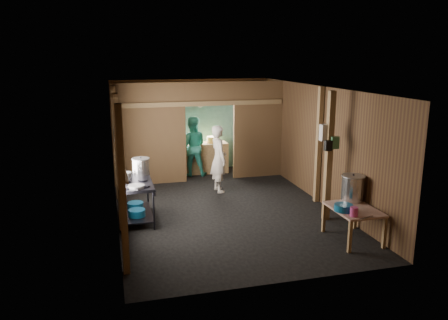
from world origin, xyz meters
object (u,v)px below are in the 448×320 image
object	(u,v)px
stove_pot_large	(141,167)
gas_range	(136,201)
stock_pot	(353,189)
cook	(219,159)
pink_bucket	(354,212)
prep_table	(353,224)
yellow_tub	(212,140)

from	to	relation	value
stove_pot_large	gas_range	bearing A→B (deg)	-108.61
stock_pot	cook	distance (m)	3.57
pink_bucket	stove_pot_large	bearing A→B (deg)	139.13
cook	stock_pot	bearing A→B (deg)	-155.57
stock_pot	cook	size ratio (longest dim) A/B	0.31
gas_range	prep_table	size ratio (longest dim) A/B	1.35
stock_pot	pink_bucket	size ratio (longest dim) A/B	3.15
stove_pot_large	yellow_tub	xyz separation A→B (m)	(2.20, 2.80, -0.04)
prep_table	cook	bearing A→B (deg)	114.95
yellow_tub	prep_table	bearing A→B (deg)	-75.88
gas_range	prep_table	world-z (taller)	gas_range
stove_pot_large	pink_bucket	size ratio (longest dim) A/B	2.30
stock_pot	cook	bearing A→B (deg)	120.50
gas_range	yellow_tub	distance (m)	4.10
pink_bucket	cook	distance (m)	4.08
stove_pot_large	stock_pot	xyz separation A→B (m)	(3.73, -2.11, -0.14)
prep_table	stove_pot_large	distance (m)	4.40
prep_table	stove_pot_large	xyz separation A→B (m)	(-3.54, 2.52, 0.68)
stove_pot_large	cook	bearing A→B (deg)	26.50
prep_table	stove_pot_large	size ratio (longest dim) A/B	2.74
stock_pot	yellow_tub	world-z (taller)	stock_pot
pink_bucket	yellow_tub	bearing A→B (deg)	101.15
prep_table	pink_bucket	bearing A→B (deg)	-121.38
stove_pot_large	yellow_tub	bearing A→B (deg)	51.75
gas_range	cook	bearing A→B (deg)	34.97
prep_table	pink_bucket	xyz separation A→B (m)	(-0.22, -0.36, 0.38)
cook	stove_pot_large	bearing A→B (deg)	110.43
gas_range	stove_pot_large	xyz separation A→B (m)	(0.17, 0.50, 0.57)
stove_pot_large	cook	world-z (taller)	cook
prep_table	yellow_tub	bearing A→B (deg)	104.12
prep_table	cook	xyz separation A→B (m)	(-1.62, 3.47, 0.52)
pink_bucket	yellow_tub	distance (m)	5.78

